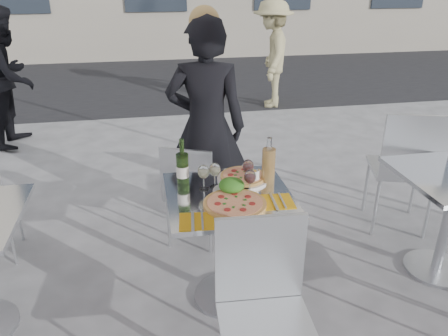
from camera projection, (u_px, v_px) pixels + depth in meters
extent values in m
plane|color=#5F6062|center=(228.00, 296.00, 2.84)|extent=(80.00, 80.00, 0.00)
cube|color=black|center=(165.00, 78.00, 8.66)|extent=(24.00, 5.00, 0.00)
cylinder|color=#B7BABF|center=(228.00, 295.00, 2.83)|extent=(0.44, 0.44, 0.02)
cylinder|color=#B7BABF|center=(229.00, 249.00, 2.69)|extent=(0.07, 0.07, 0.72)
cube|color=silver|center=(229.00, 196.00, 2.54)|extent=(0.72, 0.72, 0.03)
cylinder|color=#B7BABF|center=(436.00, 268.00, 3.09)|extent=(0.44, 0.44, 0.02)
cylinder|color=#B7BABF|center=(446.00, 225.00, 2.94)|extent=(0.07, 0.07, 0.72)
cylinder|color=silver|center=(220.00, 208.00, 3.49)|extent=(0.02, 0.02, 0.40)
cylinder|color=silver|center=(182.00, 204.00, 3.56)|extent=(0.02, 0.02, 0.40)
cylinder|color=silver|center=(210.00, 229.00, 3.20)|extent=(0.02, 0.02, 0.40)
cylinder|color=silver|center=(169.00, 224.00, 3.27)|extent=(0.02, 0.02, 0.40)
cube|color=silver|center=(195.00, 192.00, 3.29)|extent=(0.50, 0.50, 0.02)
cube|color=silver|center=(186.00, 176.00, 3.04)|extent=(0.35, 0.17, 0.40)
cube|color=silver|center=(268.00, 332.00, 1.94)|extent=(0.45, 0.45, 0.03)
cube|color=silver|center=(260.00, 258.00, 2.04)|extent=(0.42, 0.05, 0.45)
cylinder|color=silver|center=(19.00, 218.00, 3.36)|extent=(0.02, 0.02, 0.40)
cylinder|color=silver|center=(12.00, 240.00, 3.07)|extent=(0.02, 0.02, 0.40)
cylinder|color=silver|center=(414.00, 188.00, 3.72)|extent=(0.03, 0.03, 0.49)
cylinder|color=silver|center=(366.00, 185.00, 3.76)|extent=(0.03, 0.03, 0.49)
cylinder|color=silver|center=(428.00, 210.00, 3.36)|extent=(0.03, 0.03, 0.49)
cylinder|color=silver|center=(376.00, 208.00, 3.40)|extent=(0.03, 0.03, 0.49)
cube|color=silver|center=(401.00, 168.00, 3.46)|extent=(0.58, 0.58, 0.03)
cube|color=silver|center=(415.00, 148.00, 3.14)|extent=(0.45, 0.16, 0.49)
imported|color=black|center=(206.00, 128.00, 3.35)|extent=(0.68, 0.51, 1.67)
imported|color=black|center=(9.00, 77.00, 5.09)|extent=(0.69, 0.85, 1.62)
imported|color=tan|center=(272.00, 54.00, 6.58)|extent=(0.82, 1.14, 1.59)
cylinder|color=tan|center=(235.00, 204.00, 2.41)|extent=(0.35, 0.35, 0.02)
cylinder|color=beige|center=(235.00, 202.00, 2.40)|extent=(0.31, 0.31, 0.00)
cylinder|color=white|center=(243.00, 179.00, 2.71)|extent=(0.32, 0.32, 0.01)
cylinder|color=tan|center=(243.00, 176.00, 2.70)|extent=(0.28, 0.28, 0.02)
cylinder|color=beige|center=(243.00, 175.00, 2.70)|extent=(0.25, 0.25, 0.00)
cylinder|color=white|center=(232.00, 191.00, 2.55)|extent=(0.22, 0.22, 0.01)
ellipsoid|color=#1C691A|center=(232.00, 185.00, 2.54)|extent=(0.15, 0.15, 0.08)
sphere|color=#B21914|center=(238.00, 182.00, 2.56)|extent=(0.03, 0.03, 0.03)
cylinder|color=#31531F|center=(183.00, 170.00, 2.60)|extent=(0.07, 0.07, 0.20)
cone|color=#31531F|center=(182.00, 154.00, 2.56)|extent=(0.07, 0.07, 0.03)
cylinder|color=#31531F|center=(182.00, 147.00, 2.54)|extent=(0.03, 0.03, 0.10)
cylinder|color=silver|center=(183.00, 171.00, 2.61)|extent=(0.08, 0.08, 0.07)
cylinder|color=tan|center=(268.00, 166.00, 2.63)|extent=(0.08, 0.08, 0.22)
cylinder|color=white|center=(269.00, 144.00, 2.57)|extent=(0.03, 0.03, 0.08)
cylinder|color=white|center=(254.00, 177.00, 2.64)|extent=(0.06, 0.06, 0.09)
cylinder|color=silver|center=(254.00, 169.00, 2.62)|extent=(0.06, 0.06, 0.02)
cylinder|color=white|center=(204.00, 189.00, 2.59)|extent=(0.06, 0.06, 0.00)
cylinder|color=white|center=(204.00, 182.00, 2.57)|extent=(0.01, 0.01, 0.09)
ellipsoid|color=white|center=(204.00, 172.00, 2.54)|extent=(0.07, 0.07, 0.08)
ellipsoid|color=#C6C38B|center=(204.00, 173.00, 2.54)|extent=(0.05, 0.05, 0.05)
cylinder|color=white|center=(215.00, 187.00, 2.61)|extent=(0.06, 0.06, 0.00)
cylinder|color=white|center=(215.00, 180.00, 2.60)|extent=(0.01, 0.01, 0.09)
ellipsoid|color=white|center=(215.00, 169.00, 2.57)|extent=(0.07, 0.07, 0.08)
ellipsoid|color=#C6C38B|center=(215.00, 171.00, 2.57)|extent=(0.05, 0.05, 0.05)
cylinder|color=white|center=(250.00, 194.00, 2.52)|extent=(0.06, 0.06, 0.00)
cylinder|color=white|center=(250.00, 188.00, 2.51)|extent=(0.01, 0.01, 0.09)
ellipsoid|color=white|center=(250.00, 177.00, 2.48)|extent=(0.07, 0.07, 0.08)
ellipsoid|color=#420909|center=(250.00, 178.00, 2.48)|extent=(0.05, 0.05, 0.05)
cylinder|color=white|center=(248.00, 183.00, 2.66)|extent=(0.06, 0.06, 0.00)
cylinder|color=white|center=(248.00, 177.00, 2.64)|extent=(0.01, 0.01, 0.09)
ellipsoid|color=white|center=(248.00, 166.00, 2.61)|extent=(0.07, 0.07, 0.08)
ellipsoid|color=#420909|center=(248.00, 168.00, 2.62)|extent=(0.05, 0.05, 0.05)
cube|color=gold|center=(197.00, 221.00, 2.25)|extent=(0.20, 0.20, 0.00)
cube|color=#B7BABF|center=(193.00, 221.00, 2.25)|extent=(0.04, 0.20, 0.00)
cube|color=#B7BABF|center=(202.00, 220.00, 2.25)|extent=(0.03, 0.18, 0.00)
cube|color=gold|center=(277.00, 201.00, 2.45)|extent=(0.19, 0.19, 0.00)
cube|color=#B7BABF|center=(274.00, 201.00, 2.44)|extent=(0.03, 0.20, 0.00)
cube|color=#B7BABF|center=(282.00, 200.00, 2.45)|extent=(0.02, 0.18, 0.00)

